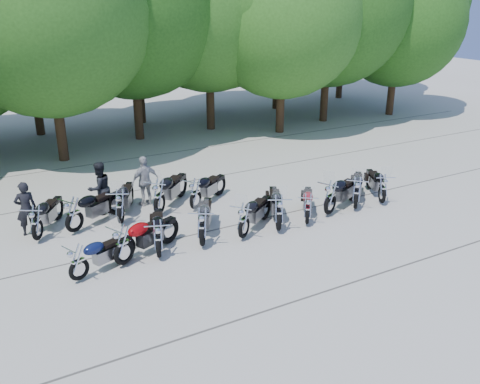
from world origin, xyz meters
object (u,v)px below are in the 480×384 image
motorcycle_9 (383,188)px  rider_0 (26,209)px  motorcycle_0 (78,262)px  motorcycle_14 (195,193)px  motorcycle_11 (74,214)px  motorcycle_2 (158,238)px  rider_1 (100,188)px  motorcycle_8 (357,192)px  motorcycle_1 (123,244)px  motorcycle_4 (244,220)px  motorcycle_12 (120,205)px  motorcycle_3 (202,226)px  motorcycle_13 (159,196)px  motorcycle_5 (279,212)px  motorcycle_10 (36,222)px  motorcycle_7 (330,197)px  motorcycle_6 (308,208)px  rider_2 (145,181)px

motorcycle_9 → rider_0: (-11.14, 3.39, 0.23)m
motorcycle_0 → motorcycle_14: bearing=-80.0°
motorcycle_0 → motorcycle_11: (0.51, 2.93, 0.09)m
motorcycle_2 → rider_0: (-2.93, 3.39, 0.21)m
rider_1 → motorcycle_8: bearing=132.1°
motorcycle_1 → motorcycle_4: size_ratio=1.04×
motorcycle_12 → rider_0: rider_0 is taller
motorcycle_2 → motorcycle_9: size_ratio=1.04×
motorcycle_0 → motorcycle_3: bearing=-108.4°
motorcycle_11 → motorcycle_13: (2.74, 0.02, 0.05)m
motorcycle_0 → motorcycle_5: 6.02m
motorcycle_9 → motorcycle_10: 11.30m
motorcycle_1 → motorcycle_7: bearing=-115.1°
motorcycle_2 → motorcycle_10: (-2.76, 2.73, -0.00)m
motorcycle_1 → motorcycle_12: size_ratio=1.01×
motorcycle_0 → rider_0: 3.66m
motorcycle_9 → motorcycle_4: bearing=27.8°
motorcycle_0 → motorcycle_10: bearing=-11.0°
motorcycle_2 → rider_1: 3.97m
motorcycle_3 → motorcycle_14: 2.74m
motorcycle_10 → motorcycle_8: bearing=-164.8°
motorcycle_5 → motorcycle_6: bearing=-155.1°
motorcycle_1 → motorcycle_9: size_ratio=1.09×
motorcycle_8 → motorcycle_9: 1.15m
motorcycle_0 → motorcycle_6: motorcycle_6 is taller
motorcycle_5 → motorcycle_11: motorcycle_5 is taller
motorcycle_2 → motorcycle_3: size_ratio=0.95×
motorcycle_10 → motorcycle_13: motorcycle_13 is taller
motorcycle_9 → motorcycle_13: motorcycle_13 is taller
motorcycle_9 → rider_0: bearing=10.0°
motorcycle_10 → motorcycle_4: bearing=-177.0°
motorcycle_4 → motorcycle_11: size_ratio=0.97×
motorcycle_8 → motorcycle_4: bearing=44.4°
motorcycle_9 → motorcycle_11: size_ratio=0.92×
motorcycle_8 → rider_1: rider_1 is taller
motorcycle_12 → rider_0: 2.76m
motorcycle_3 → rider_1: 4.34m
motorcycle_8 → motorcycle_10: 10.19m
motorcycle_10 → motorcycle_7: bearing=-166.5°
motorcycle_5 → motorcycle_3: bearing=22.6°
motorcycle_4 → motorcycle_10: size_ratio=1.01×
motorcycle_4 → motorcycle_11: 5.17m
motorcycle_1 → motorcycle_2: size_ratio=1.05×
motorcycle_11 → motorcycle_5: bearing=-147.0°
motorcycle_9 → rider_2: rider_2 is taller
motorcycle_6 → motorcycle_11: bearing=12.2°
motorcycle_14 → motorcycle_4: bearing=153.9°
motorcycle_5 → motorcycle_10: bearing=3.3°
motorcycle_5 → motorcycle_14: motorcycle_5 is taller
motorcycle_9 → rider_0: size_ratio=1.28×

